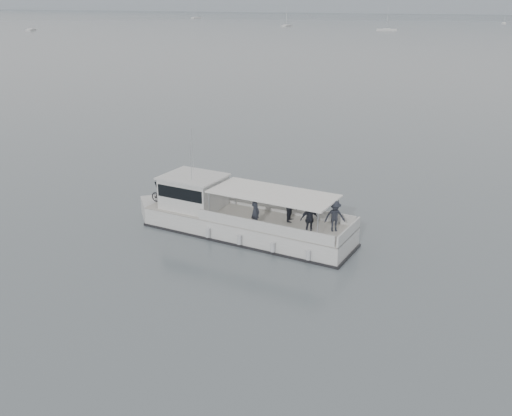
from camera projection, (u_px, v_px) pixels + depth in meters
The scene contains 3 objects.
ground at pixel (265, 253), 27.37m from camera, with size 1400.00×1400.00×0.00m, color #535C61.
tour_boat at pixel (229, 216), 29.66m from camera, with size 12.58×3.27×5.27m.
moored_fleet at pixel (468, 34), 198.48m from camera, with size 418.56×343.07×9.35m.
Camera 1 is at (11.59, -22.12, 11.43)m, focal length 40.00 mm.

